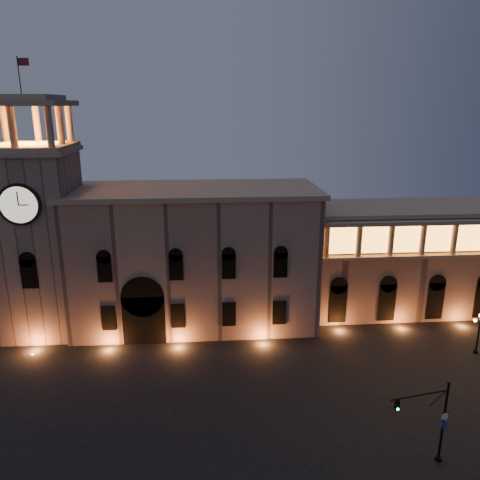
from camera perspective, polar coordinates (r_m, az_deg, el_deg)
The scene contains 6 objects.
ground at distance 44.18m, azimuth -2.93°, elevation -22.13°, with size 160.00×160.00×0.00m, color black.
government_building at distance 59.57m, azimuth -5.61°, elevation -2.06°, with size 30.80×12.80×17.60m.
clock_tower at distance 60.94m, azimuth -23.31°, elevation 0.74°, with size 9.80×9.80×32.40m.
colonnade_wing at distance 69.92m, azimuth 23.63°, elevation -1.84°, with size 40.60×11.50×14.50m.
traffic_light at distance 41.63m, azimuth 22.57°, elevation -19.79°, with size 5.15×1.28×7.16m.
street_lamp_near at distance 60.08m, azimuth 27.12°, elevation -9.71°, with size 1.68×0.62×4.92m.
Camera 1 is at (-0.52, -34.62, 27.43)m, focal length 35.00 mm.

